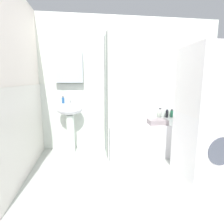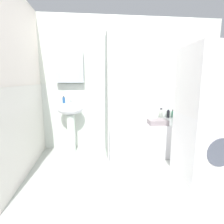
{
  "view_description": "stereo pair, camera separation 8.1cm",
  "coord_description": "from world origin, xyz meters",
  "px_view_note": "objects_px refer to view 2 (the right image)",
  "views": [
    {
      "loc": [
        -0.72,
        -2.12,
        1.28
      ],
      "look_at": [
        -0.32,
        0.76,
        0.76
      ],
      "focal_mm": 28.99,
      "sensor_mm": 36.0,
      "label": 1
    },
    {
      "loc": [
        -0.63,
        -2.13,
        1.28
      ],
      "look_at": [
        -0.32,
        0.76,
        0.76
      ],
      "focal_mm": 28.99,
      "sensor_mm": 36.0,
      "label": 2
    }
  ],
  "objects_px": {
    "towel_folded": "(158,122)",
    "washer_dryer_stack": "(207,114)",
    "bathtub": "(147,137)",
    "conditioner_bottle": "(161,113)",
    "shampoo_bottle": "(173,114)",
    "body_wash_bottle": "(168,114)",
    "sink": "(71,117)",
    "soap_dispenser": "(64,100)"
  },
  "relations": [
    {
      "from": "shampoo_bottle",
      "to": "towel_folded",
      "type": "height_order",
      "value": "shampoo_bottle"
    },
    {
      "from": "body_wash_bottle",
      "to": "washer_dryer_stack",
      "type": "xyz_separation_m",
      "value": [
        -0.01,
        -1.17,
        0.22
      ]
    },
    {
      "from": "soap_dispenser",
      "to": "body_wash_bottle",
      "type": "xyz_separation_m",
      "value": [
        1.94,
        0.07,
        -0.3
      ]
    },
    {
      "from": "washer_dryer_stack",
      "to": "conditioner_bottle",
      "type": "bearing_deg",
      "value": 95.96
    },
    {
      "from": "bathtub",
      "to": "body_wash_bottle",
      "type": "xyz_separation_m",
      "value": [
        0.49,
        0.27,
        0.35
      ]
    },
    {
      "from": "body_wash_bottle",
      "to": "conditioner_bottle",
      "type": "xyz_separation_m",
      "value": [
        -0.13,
        0.03,
        0.01
      ]
    },
    {
      "from": "shampoo_bottle",
      "to": "conditioner_bottle",
      "type": "bearing_deg",
      "value": 178.88
    },
    {
      "from": "bathtub",
      "to": "shampoo_bottle",
      "type": "bearing_deg",
      "value": 26.51
    },
    {
      "from": "soap_dispenser",
      "to": "towel_folded",
      "type": "distance_m",
      "value": 1.64
    },
    {
      "from": "body_wash_bottle",
      "to": "conditioner_bottle",
      "type": "relative_size",
      "value": 0.85
    },
    {
      "from": "soap_dispenser",
      "to": "towel_folded",
      "type": "height_order",
      "value": "soap_dispenser"
    },
    {
      "from": "bathtub",
      "to": "towel_folded",
      "type": "bearing_deg",
      "value": -65.11
    },
    {
      "from": "sink",
      "to": "body_wash_bottle",
      "type": "relative_size",
      "value": 5.68
    },
    {
      "from": "shampoo_bottle",
      "to": "soap_dispenser",
      "type": "bearing_deg",
      "value": -177.42
    },
    {
      "from": "conditioner_bottle",
      "to": "shampoo_bottle",
      "type": "bearing_deg",
      "value": -1.12
    },
    {
      "from": "sink",
      "to": "soap_dispenser",
      "type": "relative_size",
      "value": 6.93
    },
    {
      "from": "soap_dispenser",
      "to": "bathtub",
      "type": "height_order",
      "value": "soap_dispenser"
    },
    {
      "from": "sink",
      "to": "washer_dryer_stack",
      "type": "bearing_deg",
      "value": -30.29
    },
    {
      "from": "sink",
      "to": "body_wash_bottle",
      "type": "bearing_deg",
      "value": 3.36
    },
    {
      "from": "conditioner_bottle",
      "to": "body_wash_bottle",
      "type": "bearing_deg",
      "value": -12.87
    },
    {
      "from": "bathtub",
      "to": "conditioner_bottle",
      "type": "xyz_separation_m",
      "value": [
        0.36,
        0.3,
        0.36
      ]
    },
    {
      "from": "bathtub",
      "to": "body_wash_bottle",
      "type": "distance_m",
      "value": 0.66
    },
    {
      "from": "towel_folded",
      "to": "washer_dryer_stack",
      "type": "distance_m",
      "value": 0.82
    },
    {
      "from": "bathtub",
      "to": "conditioner_bottle",
      "type": "bearing_deg",
      "value": 40.2
    },
    {
      "from": "bathtub",
      "to": "conditioner_bottle",
      "type": "distance_m",
      "value": 0.6
    },
    {
      "from": "body_wash_bottle",
      "to": "sink",
      "type": "bearing_deg",
      "value": -176.64
    },
    {
      "from": "body_wash_bottle",
      "to": "towel_folded",
      "type": "relative_size",
      "value": 0.51
    },
    {
      "from": "soap_dispenser",
      "to": "towel_folded",
      "type": "xyz_separation_m",
      "value": [
        1.55,
        -0.43,
        -0.33
      ]
    },
    {
      "from": "bathtub",
      "to": "washer_dryer_stack",
      "type": "bearing_deg",
      "value": -61.53
    },
    {
      "from": "shampoo_bottle",
      "to": "washer_dryer_stack",
      "type": "height_order",
      "value": "washer_dryer_stack"
    },
    {
      "from": "towel_folded",
      "to": "sink",
      "type": "bearing_deg",
      "value": 164.92
    },
    {
      "from": "conditioner_bottle",
      "to": "bathtub",
      "type": "bearing_deg",
      "value": -139.8
    },
    {
      "from": "towel_folded",
      "to": "washer_dryer_stack",
      "type": "relative_size",
      "value": 0.18
    },
    {
      "from": "bathtub",
      "to": "shampoo_bottle",
      "type": "distance_m",
      "value": 0.76
    },
    {
      "from": "body_wash_bottle",
      "to": "washer_dryer_stack",
      "type": "distance_m",
      "value": 1.19
    },
    {
      "from": "conditioner_bottle",
      "to": "washer_dryer_stack",
      "type": "xyz_separation_m",
      "value": [
        0.13,
        -1.2,
        0.2
      ]
    },
    {
      "from": "body_wash_bottle",
      "to": "washer_dryer_stack",
      "type": "relative_size",
      "value": 0.09
    },
    {
      "from": "body_wash_bottle",
      "to": "washer_dryer_stack",
      "type": "bearing_deg",
      "value": -90.28
    },
    {
      "from": "shampoo_bottle",
      "to": "towel_folded",
      "type": "distance_m",
      "value": 0.72
    },
    {
      "from": "bathtub",
      "to": "washer_dryer_stack",
      "type": "xyz_separation_m",
      "value": [
        0.49,
        -0.9,
        0.57
      ]
    },
    {
      "from": "bathtub",
      "to": "washer_dryer_stack",
      "type": "relative_size",
      "value": 0.83
    },
    {
      "from": "bathtub",
      "to": "body_wash_bottle",
      "type": "height_order",
      "value": "body_wash_bottle"
    }
  ]
}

